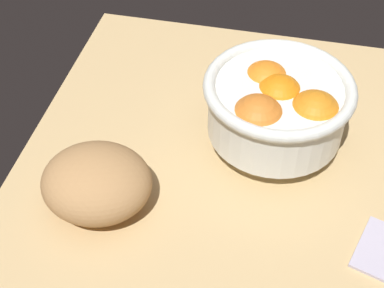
{
  "coord_description": "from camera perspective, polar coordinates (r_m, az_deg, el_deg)",
  "views": [
    {
      "loc": [
        1.24,
        -53.89,
        56.09
      ],
      "look_at": [
        -9.61,
        -5.12,
        5.0
      ],
      "focal_mm": 53.43,
      "sensor_mm": 36.0,
      "label": 1
    }
  ],
  "objects": [
    {
      "name": "bread_loaf",
      "position": [
        0.7,
        -9.49,
        -3.81
      ],
      "size": [
        14.05,
        12.8,
        7.48
      ],
      "primitive_type": "ellipsoid",
      "rotation": [
        0.0,
        0.0,
        3.19
      ],
      "color": "tan",
      "rests_on": "ground"
    },
    {
      "name": "ground_plane",
      "position": [
        0.79,
        7.65,
        -1.79
      ],
      "size": [
        65.8,
        55.85,
        3.0
      ],
      "primitive_type": "cube",
      "color": "tan"
    },
    {
      "name": "fruit_bowl",
      "position": [
        0.75,
        8.79,
        3.66
      ],
      "size": [
        19.45,
        19.45,
        11.34
      ],
      "color": "white",
      "rests_on": "ground"
    }
  ]
}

